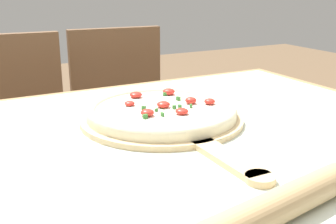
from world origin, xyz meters
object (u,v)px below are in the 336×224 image
object	(u,v)px
pizza	(162,110)
chair_right	(124,124)
rolling_pin	(264,213)
pizza_peel	(166,121)
chair_left	(17,141)

from	to	relation	value
pizza	chair_right	world-z (taller)	chair_right
pizza	rolling_pin	bearing A→B (deg)	-100.53
pizza_peel	pizza	distance (m)	0.03
chair_right	chair_left	bearing A→B (deg)	-175.05
rolling_pin	chair_left	world-z (taller)	chair_left
pizza_peel	pizza	world-z (taller)	pizza
pizza	pizza_peel	bearing A→B (deg)	-91.27
pizza_peel	rolling_pin	size ratio (longest dim) A/B	1.29
chair_right	rolling_pin	bearing A→B (deg)	-98.36
pizza_peel	chair_right	xyz separation A→B (m)	(0.19, 0.74, -0.26)
pizza_peel	chair_left	size ratio (longest dim) A/B	0.60
pizza	chair_right	size ratio (longest dim) A/B	0.37
rolling_pin	chair_right	size ratio (longest dim) A/B	0.47
pizza	rolling_pin	world-z (taller)	pizza
pizza_peel	rolling_pin	bearing A→B (deg)	-100.96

